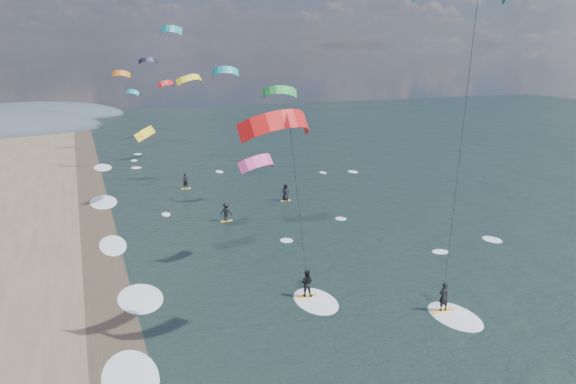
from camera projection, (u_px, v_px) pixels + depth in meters
name	position (u px, v px, depth m)	size (l,w,h in m)	color
wet_sand_strip	(115.00, 340.00, 31.05)	(3.00, 240.00, 0.00)	#382D23
kitesurfer_near_a	(474.00, 56.00, 24.93)	(7.90, 8.43, 19.65)	yellow
kitesurfer_near_b	(297.00, 183.00, 29.52)	(7.22, 8.72, 13.50)	yellow
far_kitesurfers	(239.00, 199.00, 56.34)	(9.97, 14.34, 1.80)	yellow
bg_kite_field	(177.00, 81.00, 73.95)	(15.00, 76.43, 11.35)	#D83F8C
shoreline_surf	(129.00, 302.00, 35.76)	(2.40, 79.40, 0.11)	white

